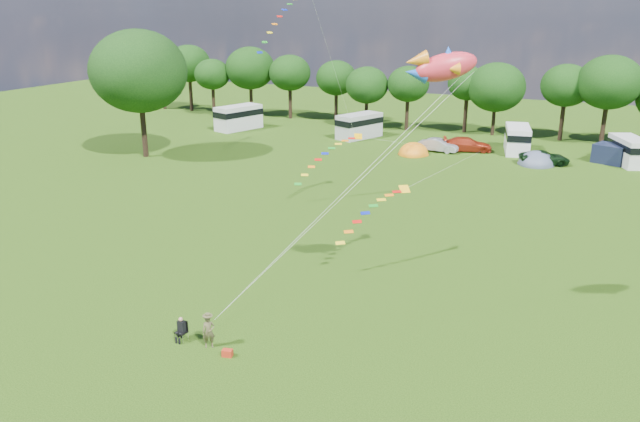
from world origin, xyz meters
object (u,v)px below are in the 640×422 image
at_px(tent_greyblue, 536,164).
at_px(kite_flyer, 209,332).
at_px(big_tree, 139,71).
at_px(car_d, 544,158).
at_px(campervan_c, 517,138).
at_px(car_c, 467,144).
at_px(campervan_d, 629,150).
at_px(campervan_b, 359,125).
at_px(camp_chair, 182,326).
at_px(car_b, 438,145).
at_px(campervan_a, 239,117).
at_px(tent_orange, 413,154).
at_px(fish_kite, 440,67).

relative_size(tent_greyblue, kite_flyer, 2.48).
bearing_deg(big_tree, car_d, 20.17).
distance_m(campervan_c, tent_greyblue, 5.90).
distance_m(car_c, campervan_d, 16.28).
bearing_deg(campervan_b, camp_chair, -146.24).
bearing_deg(tent_greyblue, car_b, 171.57).
distance_m(car_b, campervan_a, 27.18).
relative_size(big_tree, campervan_d, 2.18).
relative_size(big_tree, tent_greyblue, 3.27).
xyz_separation_m(campervan_d, camp_chair, (-19.76, -48.16, -0.73)).
bearing_deg(tent_orange, big_tree, -153.15).
relative_size(car_c, tent_greyblue, 1.27).
bearing_deg(car_d, car_c, 53.80).
relative_size(campervan_d, kite_flyer, 3.72).
height_order(campervan_d, camp_chair, campervan_d).
height_order(car_d, tent_greyblue, tent_greyblue).
relative_size(car_b, campervan_a, 0.60).
xyz_separation_m(car_c, tent_orange, (-4.95, -4.09, -0.75)).
xyz_separation_m(big_tree, campervan_c, (35.84, 19.07, -7.47)).
bearing_deg(campervan_d, tent_greyblue, 92.36).
bearing_deg(campervan_a, tent_orange, -81.87).
bearing_deg(camp_chair, tent_greyblue, 82.39).
xyz_separation_m(big_tree, fish_kite, (37.45, -23.05, 3.85)).
bearing_deg(kite_flyer, tent_orange, 56.25).
bearing_deg(fish_kite, tent_orange, 77.96).
height_order(campervan_a, tent_greyblue, campervan_a).
height_order(car_d, campervan_a, campervan_a).
bearing_deg(tent_orange, car_b, 50.67).
distance_m(campervan_a, campervan_d, 46.22).
bearing_deg(campervan_c, campervan_b, 78.70).
bearing_deg(campervan_d, campervan_a, 67.56).
bearing_deg(car_d, campervan_c, 18.28).
height_order(car_d, tent_orange, car_d).
bearing_deg(tent_greyblue, tent_orange, -175.66).
distance_m(car_b, campervan_b, 11.35).
relative_size(car_d, campervan_c, 0.81).
distance_m(campervan_b, fish_kite, 48.04).
relative_size(car_d, campervan_d, 0.83).
distance_m(big_tree, camp_chair, 41.41).
bearing_deg(car_b, kite_flyer, -175.41).
height_order(campervan_a, kite_flyer, campervan_a).
bearing_deg(campervan_d, campervan_c, 61.92).
height_order(tent_greyblue, kite_flyer, kite_flyer).
relative_size(car_b, camp_chair, 3.25).
height_order(big_tree, car_c, big_tree).
xyz_separation_m(car_c, fish_kite, (6.64, -40.23, 12.09)).
bearing_deg(tent_orange, campervan_c, 30.90).
xyz_separation_m(big_tree, tent_orange, (25.86, 13.09, -9.00)).
bearing_deg(fish_kite, campervan_c, 62.35).
height_order(big_tree, tent_orange, big_tree).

